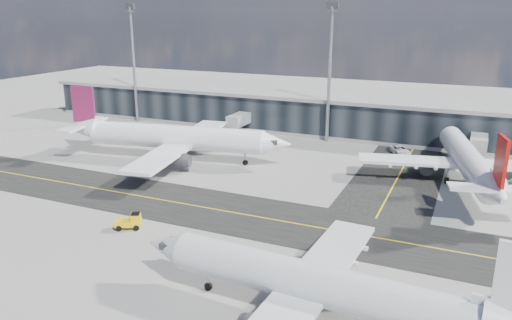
# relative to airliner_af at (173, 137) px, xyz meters

# --- Properties ---
(ground) EXTENTS (300.00, 300.00, 0.00)m
(ground) POSITION_rel_airliner_af_xyz_m (22.60, -22.55, -4.40)
(ground) COLOR gray
(ground) RESTS_ON ground
(taxiway_lanes) EXTENTS (180.00, 63.00, 0.03)m
(taxiway_lanes) POSITION_rel_airliner_af_xyz_m (26.51, -11.81, -4.39)
(taxiway_lanes) COLOR black
(taxiway_lanes) RESTS_ON ground
(terminal_concourse) EXTENTS (152.00, 19.80, 8.80)m
(terminal_concourse) POSITION_rel_airliner_af_xyz_m (22.64, 32.38, -0.31)
(terminal_concourse) COLOR black
(terminal_concourse) RESTS_ON ground
(floodlight_masts) EXTENTS (102.50, 0.70, 28.90)m
(floodlight_masts) POSITION_rel_airliner_af_xyz_m (22.60, 25.45, 11.21)
(floodlight_masts) COLOR gray
(floodlight_masts) RESTS_ON ground
(airliner_af) EXTENTS (44.90, 38.46, 13.32)m
(airliner_af) POSITION_rel_airliner_af_xyz_m (0.00, 0.00, 0.00)
(airliner_af) COLOR white
(airliner_af) RESTS_ON ground
(airliner_redtail) EXTENTS (34.78, 40.48, 12.09)m
(airliner_redtail) POSITION_rel_airliner_af_xyz_m (51.22, 7.63, -0.41)
(airliner_redtail) COLOR white
(airliner_redtail) RESTS_ON ground
(airliner_near) EXTENTS (37.89, 32.29, 11.23)m
(airliner_near) POSITION_rel_airliner_af_xyz_m (40.48, -38.36, -0.69)
(airliner_near) COLOR silver
(airliner_near) RESTS_ON ground
(baggage_tug) EXTENTS (3.65, 2.93, 2.07)m
(baggage_tug) POSITION_rel_airliner_af_xyz_m (12.09, -28.77, -3.36)
(baggage_tug) COLOR yellow
(baggage_tug) RESTS_ON ground
(service_van) EXTENTS (5.43, 6.53, 1.66)m
(service_van) POSITION_rel_airliner_af_xyz_m (38.67, 21.45, -3.57)
(service_van) COLOR white
(service_van) RESTS_ON ground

